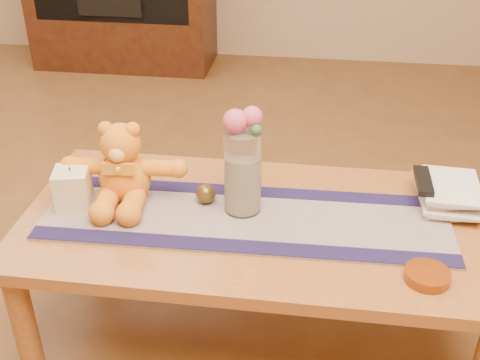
# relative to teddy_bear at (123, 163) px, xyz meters

# --- Properties ---
(floor) EXTENTS (5.50, 5.50, 0.00)m
(floor) POSITION_rel_teddy_bear_xyz_m (0.41, -0.05, -0.58)
(floor) COLOR #583619
(floor) RESTS_ON ground
(coffee_table_top) EXTENTS (1.40, 0.70, 0.04)m
(coffee_table_top) POSITION_rel_teddy_bear_xyz_m (0.41, -0.05, -0.15)
(coffee_table_top) COLOR brown
(coffee_table_top) RESTS_ON floor
(table_leg_fl) EXTENTS (0.07, 0.07, 0.41)m
(table_leg_fl) POSITION_rel_teddy_bear_xyz_m (-0.23, -0.34, -0.37)
(table_leg_fl) COLOR brown
(table_leg_fl) RESTS_ON floor
(table_leg_bl) EXTENTS (0.07, 0.07, 0.41)m
(table_leg_bl) POSITION_rel_teddy_bear_xyz_m (-0.23, 0.24, -0.37)
(table_leg_bl) COLOR brown
(table_leg_bl) RESTS_ON floor
(table_leg_br) EXTENTS (0.07, 0.07, 0.41)m
(table_leg_br) POSITION_rel_teddy_bear_xyz_m (1.05, 0.24, -0.37)
(table_leg_br) COLOR brown
(table_leg_br) RESTS_ON floor
(persian_runner) EXTENTS (1.21, 0.38, 0.01)m
(persian_runner) POSITION_rel_teddy_bear_xyz_m (0.38, -0.06, -0.13)
(persian_runner) COLOR #1B1B4D
(persian_runner) RESTS_ON coffee_table_top
(runner_border_near) EXTENTS (1.20, 0.09, 0.00)m
(runner_border_near) POSITION_rel_teddy_bear_xyz_m (0.38, -0.20, -0.12)
(runner_border_near) COLOR #171237
(runner_border_near) RESTS_ON persian_runner
(runner_border_far) EXTENTS (1.20, 0.09, 0.00)m
(runner_border_far) POSITION_rel_teddy_bear_xyz_m (0.38, 0.09, -0.12)
(runner_border_far) COLOR #171237
(runner_border_far) RESTS_ON persian_runner
(teddy_bear) EXTENTS (0.38, 0.32, 0.24)m
(teddy_bear) POSITION_rel_teddy_bear_xyz_m (0.00, 0.00, 0.00)
(teddy_bear) COLOR orange
(teddy_bear) RESTS_ON persian_runner
(pillar_candle) EXTENTS (0.12, 0.12, 0.12)m
(pillar_candle) POSITION_rel_teddy_bear_xyz_m (-0.14, -0.07, -0.06)
(pillar_candle) COLOR beige
(pillar_candle) RESTS_ON persian_runner
(candle_wick) EXTENTS (0.00, 0.00, 0.01)m
(candle_wick) POSITION_rel_teddy_bear_xyz_m (-0.14, -0.07, 0.01)
(candle_wick) COLOR black
(candle_wick) RESTS_ON pillar_candle
(glass_vase) EXTENTS (0.11, 0.11, 0.26)m
(glass_vase) POSITION_rel_teddy_bear_xyz_m (0.37, -0.02, 0.01)
(glass_vase) COLOR silver
(glass_vase) RESTS_ON persian_runner
(potpourri_fill) EXTENTS (0.09, 0.09, 0.18)m
(potpourri_fill) POSITION_rel_teddy_bear_xyz_m (0.37, -0.02, -0.03)
(potpourri_fill) COLOR beige
(potpourri_fill) RESTS_ON glass_vase
(rose_left) EXTENTS (0.07, 0.07, 0.07)m
(rose_left) POSITION_rel_teddy_bear_xyz_m (0.35, -0.03, 0.17)
(rose_left) COLOR #C5456C
(rose_left) RESTS_ON glass_vase
(rose_right) EXTENTS (0.06, 0.06, 0.06)m
(rose_right) POSITION_rel_teddy_bear_xyz_m (0.39, -0.01, 0.18)
(rose_right) COLOR #C5456C
(rose_right) RESTS_ON glass_vase
(blue_flower_back) EXTENTS (0.04, 0.04, 0.04)m
(blue_flower_back) POSITION_rel_teddy_bear_xyz_m (0.38, 0.02, 0.17)
(blue_flower_back) COLOR #444493
(blue_flower_back) RESTS_ON glass_vase
(blue_flower_side) EXTENTS (0.04, 0.04, 0.04)m
(blue_flower_side) POSITION_rel_teddy_bear_xyz_m (0.34, 0.00, 0.16)
(blue_flower_side) COLOR #444493
(blue_flower_side) RESTS_ON glass_vase
(leaf_sprig) EXTENTS (0.03, 0.03, 0.03)m
(leaf_sprig) POSITION_rel_teddy_bear_xyz_m (0.41, -0.04, 0.16)
(leaf_sprig) COLOR #33662D
(leaf_sprig) RESTS_ON glass_vase
(bronze_ball) EXTENTS (0.07, 0.07, 0.06)m
(bronze_ball) POSITION_rel_teddy_bear_xyz_m (0.25, 0.00, -0.09)
(bronze_ball) COLOR #513E1B
(bronze_ball) RESTS_ON persian_runner
(book_bottom) EXTENTS (0.18, 0.23, 0.02)m
(book_bottom) POSITION_rel_teddy_bear_xyz_m (0.90, 0.10, -0.12)
(book_bottom) COLOR beige
(book_bottom) RESTS_ON coffee_table_top
(book_lower) EXTENTS (0.18, 0.24, 0.02)m
(book_lower) POSITION_rel_teddy_bear_xyz_m (0.91, 0.10, -0.10)
(book_lower) COLOR beige
(book_lower) RESTS_ON book_bottom
(book_upper) EXTENTS (0.19, 0.24, 0.02)m
(book_upper) POSITION_rel_teddy_bear_xyz_m (0.90, 0.11, -0.08)
(book_upper) COLOR beige
(book_upper) RESTS_ON book_lower
(book_top) EXTENTS (0.18, 0.23, 0.02)m
(book_top) POSITION_rel_teddy_bear_xyz_m (0.91, 0.10, -0.06)
(book_top) COLOR beige
(book_top) RESTS_ON book_upper
(tv_remote) EXTENTS (0.05, 0.16, 0.02)m
(tv_remote) POSITION_rel_teddy_bear_xyz_m (0.90, 0.09, -0.04)
(tv_remote) COLOR black
(tv_remote) RESTS_ON book_top
(amber_dish) EXTENTS (0.15, 0.15, 0.03)m
(amber_dish) POSITION_rel_teddy_bear_xyz_m (0.88, -0.27, -0.12)
(amber_dish) COLOR #BF5914
(amber_dish) RESTS_ON coffee_table_top
(stereo_lower) EXTENTS (0.42, 0.28, 0.12)m
(stereo_lower) POSITION_rel_teddy_bear_xyz_m (-0.79, 2.30, -0.12)
(stereo_lower) COLOR black
(stereo_lower) RESTS_ON media_cabinet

